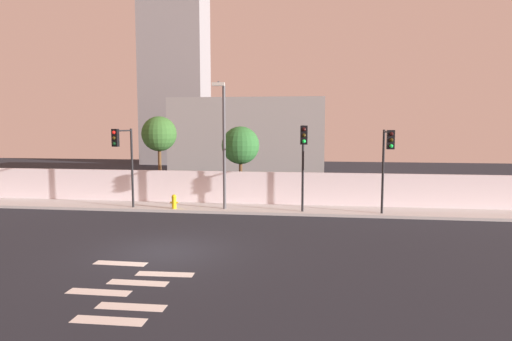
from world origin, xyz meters
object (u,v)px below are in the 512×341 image
traffic_light_center (303,149)px  roadside_tree_midleft (241,146)px  traffic_light_left (387,153)px  fire_hydrant (174,201)px  street_lamp_curbside (223,136)px  roadside_tree_leftmost (159,134)px  traffic_light_right (123,150)px

traffic_light_center → roadside_tree_midleft: (-3.74, 3.67, -0.03)m
traffic_light_left → fire_hydrant: bearing=176.9°
street_lamp_curbside → roadside_tree_leftmost: (-4.48, 2.90, -0.03)m
traffic_light_left → roadside_tree_leftmost: bearing=164.3°
traffic_light_right → roadside_tree_midleft: size_ratio=0.94×
traffic_light_right → fire_hydrant: bearing=13.2°
traffic_light_right → street_lamp_curbside: street_lamp_curbside is taller
street_lamp_curbside → roadside_tree_midleft: bearing=81.8°
traffic_light_right → roadside_tree_midleft: bearing=32.4°
traffic_light_center → roadside_tree_midleft: size_ratio=0.98×
fire_hydrant → roadside_tree_leftmost: size_ratio=0.15×
traffic_light_left → roadside_tree_leftmost: (-12.65, 3.56, 0.76)m
traffic_light_center → fire_hydrant: bearing=174.1°
traffic_light_right → fire_hydrant: 3.74m
traffic_light_right → roadside_tree_leftmost: bearing=78.6°
fire_hydrant → roadside_tree_midleft: roadside_tree_midleft is taller
traffic_light_left → street_lamp_curbside: (-8.17, 0.67, 0.79)m
fire_hydrant → traffic_light_left: bearing=-3.1°
traffic_light_left → traffic_light_right: traffic_light_right is taller
roadside_tree_leftmost → traffic_light_center: bearing=-23.0°
traffic_light_left → fire_hydrant: (-10.85, 0.59, -2.69)m
street_lamp_curbside → fire_hydrant: (-2.68, -0.07, -3.48)m
traffic_light_right → roadside_tree_midleft: (5.61, 3.56, 0.11)m
roadside_tree_midleft → fire_hydrant: bearing=-136.2°
fire_hydrant → roadside_tree_leftmost: 4.89m
traffic_light_right → roadside_tree_midleft: roadside_tree_midleft is taller
traffic_light_right → roadside_tree_leftmost: (0.71, 3.56, 0.74)m
roadside_tree_leftmost → street_lamp_curbside: bearing=-32.9°
traffic_light_left → traffic_light_center: (-4.01, -0.11, 0.15)m
roadside_tree_midleft → street_lamp_curbside: bearing=-98.2°
fire_hydrant → roadside_tree_midleft: (3.10, 2.97, 2.82)m
roadside_tree_leftmost → roadside_tree_midleft: bearing=0.0°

